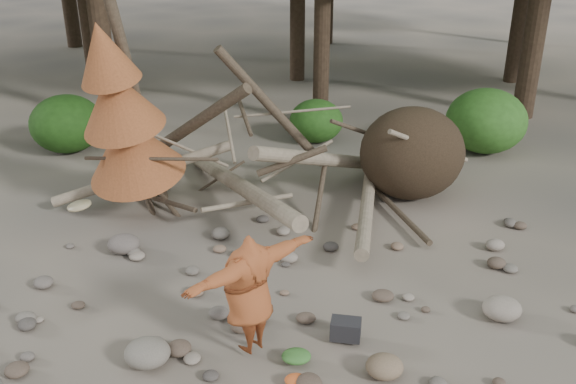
{
  "coord_description": "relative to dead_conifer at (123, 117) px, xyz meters",
  "views": [
    {
      "loc": [
        -0.22,
        -8.2,
        5.84
      ],
      "look_at": [
        -0.05,
        1.5,
        1.4
      ],
      "focal_mm": 40.0,
      "sensor_mm": 36.0,
      "label": 1
    }
  ],
  "objects": [
    {
      "name": "deadfall_pile",
      "position": [
        5.13,
        0.87,
        -1.16
      ],
      "size": [
        8.55,
        5.24,
        3.3
      ],
      "color": "#332619",
      "rests_on": "ground"
    },
    {
      "name": "boulder_mid_left",
      "position": [
        0.11,
        -1.39,
        -1.94
      ],
      "size": [
        0.58,
        0.52,
        0.35
      ],
      "primitive_type": "ellipsoid",
      "color": "#615852",
      "rests_on": "ground"
    },
    {
      "name": "boulder_mid_right",
      "position": [
        6.29,
        -3.51,
        -1.93
      ],
      "size": [
        0.59,
        0.53,
        0.35
      ],
      "primitive_type": "ellipsoid",
      "color": "gray",
      "rests_on": "ground"
    },
    {
      "name": "boulder_front_right",
      "position": [
        4.3,
        -4.78,
        -1.96
      ],
      "size": [
        0.51,
        0.46,
        0.31
      ],
      "primitive_type": "ellipsoid",
      "color": "#7F684F",
      "rests_on": "ground"
    },
    {
      "name": "cloth_green",
      "position": [
        3.13,
        -4.51,
        -2.03
      ],
      "size": [
        0.41,
        0.34,
        0.15
      ],
      "primitive_type": "ellipsoid",
      "color": "#366C2B",
      "rests_on": "ground"
    },
    {
      "name": "boulder_front_left",
      "position": [
        1.09,
        -4.49,
        -1.92
      ],
      "size": [
        0.64,
        0.57,
        0.38
      ],
      "primitive_type": "ellipsoid",
      "color": "slate",
      "rests_on": "ground"
    },
    {
      "name": "bush_left",
      "position": [
        -2.38,
        3.83,
        -1.39
      ],
      "size": [
        1.8,
        1.8,
        1.44
      ],
      "primitive_type": "ellipsoid",
      "color": "#1E4612",
      "rests_on": "ground"
    },
    {
      "name": "backpack",
      "position": [
        3.86,
        -4.02,
        -1.97
      ],
      "size": [
        0.48,
        0.37,
        0.29
      ],
      "primitive_type": "cube",
      "rotation": [
        0.0,
        0.0,
        -0.19
      ],
      "color": "black",
      "rests_on": "ground"
    },
    {
      "name": "bush_mid",
      "position": [
        3.92,
        4.43,
        -1.55
      ],
      "size": [
        1.4,
        1.4,
        1.12
      ],
      "primitive_type": "ellipsoid",
      "color": "#285919",
      "rests_on": "ground"
    },
    {
      "name": "frisbee_thrower",
      "position": [
        2.49,
        -4.25,
        -1.13
      ],
      "size": [
        3.31,
        1.93,
        2.29
      ],
      "color": "brown",
      "rests_on": "ground"
    },
    {
      "name": "cloth_orange",
      "position": [
        3.11,
        -4.97,
        -2.06
      ],
      "size": [
        0.31,
        0.25,
        0.11
      ],
      "primitive_type": "ellipsoid",
      "color": "#C65321",
      "rests_on": "ground"
    },
    {
      "name": "dead_conifer",
      "position": [
        0.0,
        0.0,
        0.0
      ],
      "size": [
        2.06,
        2.16,
        4.35
      ],
      "color": "#4C3F30",
      "rests_on": "ground"
    },
    {
      "name": "ground",
      "position": [
        3.12,
        -3.37,
        -2.11
      ],
      "size": [
        120.0,
        120.0,
        0.0
      ],
      "primitive_type": "plane",
      "color": "#514C44",
      "rests_on": "ground"
    },
    {
      "name": "bush_right",
      "position": [
        8.12,
        3.63,
        -1.31
      ],
      "size": [
        2.0,
        2.0,
        1.6
      ],
      "primitive_type": "ellipsoid",
      "color": "#316920",
      "rests_on": "ground"
    }
  ]
}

